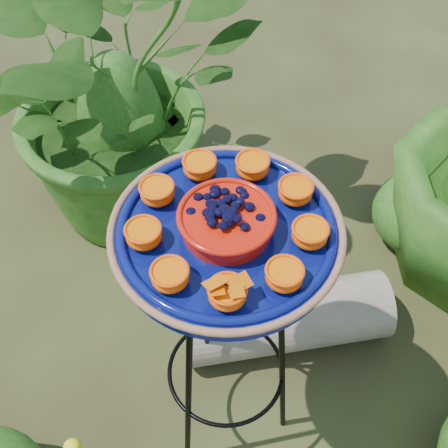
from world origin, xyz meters
The scene contains 5 objects.
ground_plane centered at (0.00, 0.00, 0.00)m, with size 20.00×20.00×0.00m, color black.
tripod_stand centered at (-0.08, -0.10, 0.50)m, with size 0.38×0.38×0.82m.
feeder_dish centered at (-0.08, -0.10, 0.86)m, with size 0.54×0.54×0.10m.
driftwood_log centered at (0.10, 0.16, 0.10)m, with size 0.21×0.21×0.62m, color gray.
shrub_back_left centered at (-0.43, 0.73, 0.51)m, with size 0.92×0.80×1.03m, color #204A13.
Camera 1 is at (-0.08, -0.80, 1.75)m, focal length 50.00 mm.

